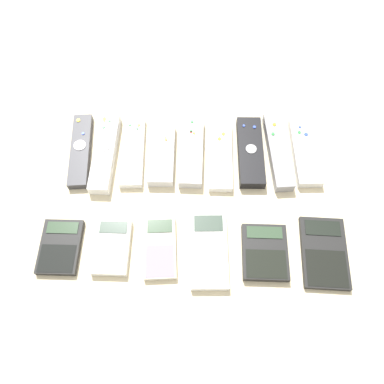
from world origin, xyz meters
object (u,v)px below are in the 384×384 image
(remote_7, at_px, (276,151))
(calculator_4, at_px, (263,252))
(remote_4, at_px, (190,151))
(remote_6, at_px, (249,152))
(calculator_1, at_px, (110,247))
(remote_1, at_px, (104,152))
(remote_5, at_px, (219,156))
(calculator_3, at_px, (207,250))
(remote_8, at_px, (303,152))
(calculator_0, at_px, (59,247))
(remote_2, at_px, (131,151))
(remote_0, at_px, (79,150))
(calculator_5, at_px, (322,252))
(calculator_2, at_px, (158,248))
(remote_3, at_px, (160,154))

(remote_7, bearing_deg, calculator_4, -105.28)
(remote_4, distance_m, remote_6, 0.13)
(remote_6, xyz_separation_m, calculator_4, (0.01, -0.23, -0.00))
(remote_7, distance_m, calculator_4, 0.24)
(calculator_1, bearing_deg, remote_6, 38.83)
(remote_1, distance_m, remote_5, 0.26)
(calculator_3, bearing_deg, remote_8, 45.62)
(remote_6, height_order, remote_8, remote_6)
(calculator_0, bearing_deg, remote_2, 61.58)
(remote_1, height_order, remote_2, remote_1)
(remote_5, xyz_separation_m, remote_7, (0.13, 0.01, 0.00))
(remote_6, bearing_deg, remote_4, -179.88)
(remote_0, bearing_deg, calculator_5, -27.91)
(remote_2, relative_size, calculator_2, 1.39)
(remote_3, relative_size, calculator_2, 1.20)
(remote_7, bearing_deg, remote_8, -4.15)
(remote_1, xyz_separation_m, remote_4, (0.19, 0.00, -0.00))
(remote_4, distance_m, remote_7, 0.19)
(remote_1, distance_m, remote_2, 0.06)
(remote_4, height_order, calculator_2, remote_4)
(remote_0, height_order, calculator_5, remote_0)
(calculator_3, bearing_deg, calculator_1, 177.91)
(remote_6, bearing_deg, remote_3, -177.89)
(remote_6, relative_size, remote_7, 0.90)
(remote_1, relative_size, remote_5, 1.16)
(remote_8, distance_m, calculator_4, 0.26)
(remote_0, relative_size, remote_3, 1.22)
(remote_1, relative_size, calculator_0, 1.78)
(calculator_1, relative_size, calculator_2, 0.88)
(remote_5, bearing_deg, remote_6, 8.66)
(calculator_3, bearing_deg, remote_2, 125.68)
(remote_7, bearing_deg, remote_1, 177.00)
(remote_1, xyz_separation_m, remote_8, (0.45, 0.01, -0.00))
(remote_7, bearing_deg, remote_0, 176.02)
(remote_2, xyz_separation_m, remote_7, (0.33, 0.00, 0.00))
(calculator_5, bearing_deg, remote_0, 158.49)
(remote_1, bearing_deg, remote_8, 2.81)
(remote_2, bearing_deg, calculator_1, -97.24)
(calculator_2, bearing_deg, calculator_5, -4.14)
(remote_2, relative_size, calculator_0, 1.59)
(remote_4, bearing_deg, calculator_0, -137.49)
(calculator_3, bearing_deg, remote_3, 114.19)
(calculator_3, bearing_deg, remote_7, 54.81)
(remote_2, height_order, calculator_5, remote_2)
(remote_6, bearing_deg, calculator_3, -112.52)
(remote_0, xyz_separation_m, calculator_4, (0.40, -0.23, -0.00))
(remote_7, height_order, remote_8, remote_7)
(remote_6, xyz_separation_m, remote_8, (0.12, 0.00, -0.00))
(remote_0, relative_size, remote_8, 1.11)
(remote_7, xyz_separation_m, calculator_5, (0.07, -0.23, -0.01))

